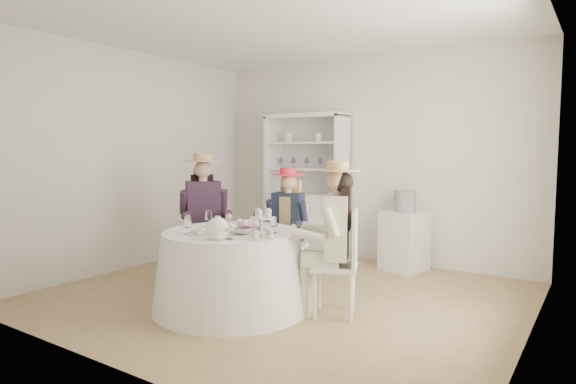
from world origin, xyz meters
The scene contains 23 objects.
ground centered at (0.00, 0.00, 0.00)m, with size 4.50×4.50×0.00m, color olive.
ceiling centered at (0.00, 0.00, 2.70)m, with size 4.50×4.50×0.00m, color white.
wall_back centered at (0.00, 2.00, 1.35)m, with size 4.50×4.50×0.00m, color silver.
wall_front centered at (0.00, -2.00, 1.35)m, with size 4.50×4.50×0.00m, color silver.
wall_left centered at (-2.25, 0.00, 1.35)m, with size 4.50×4.50×0.00m, color silver.
wall_right centered at (2.25, 0.00, 1.35)m, with size 4.50×4.50×0.00m, color silver.
tea_table centered at (-0.17, -0.59, 0.36)m, with size 1.47×1.47×0.73m.
hutch centered at (-0.79, 1.77, 0.70)m, with size 1.29×0.77×1.97m.
side_table centered at (0.66, 1.69, 0.36)m, with size 0.46×0.46×0.72m, color silver.
hatbox centered at (0.66, 1.69, 0.85)m, with size 0.27×0.27×0.27m, color black.
guest_left centered at (-0.99, -0.09, 0.81)m, with size 0.62×0.59×1.44m.
guest_mid centered at (-0.19, 0.37, 0.73)m, with size 0.48×0.51×1.28m.
guest_right centered at (0.72, -0.24, 0.78)m, with size 0.58×0.52×1.38m.
spare_chair centered at (-0.68, 1.50, 0.58)m, with size 0.63×0.63×1.08m.
teacup_a centered at (-0.43, -0.50, 0.77)m, with size 0.10×0.10×0.08m, color white.
teacup_b centered at (-0.14, -0.28, 0.76)m, with size 0.07×0.07×0.07m, color white.
teacup_c centered at (0.02, -0.40, 0.76)m, with size 0.09×0.09×0.07m, color white.
flower_bowl centered at (0.01, -0.65, 0.75)m, with size 0.21×0.21×0.05m, color white.
flower_arrangement centered at (0.03, -0.62, 0.81)m, with size 0.17×0.17×0.06m.
table_teapot centered at (0.01, -0.98, 0.82)m, with size 0.28×0.20×0.21m.
sandwich_plate centered at (-0.28, -0.88, 0.74)m, with size 0.26×0.26×0.06m.
cupcake_stand centered at (0.30, -0.74, 0.82)m, with size 0.27×0.27×0.25m.
stemware_set centered at (-0.17, -0.59, 0.80)m, with size 0.85×0.82×0.15m.
Camera 1 is at (2.71, -3.97, 1.48)m, focal length 30.00 mm.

